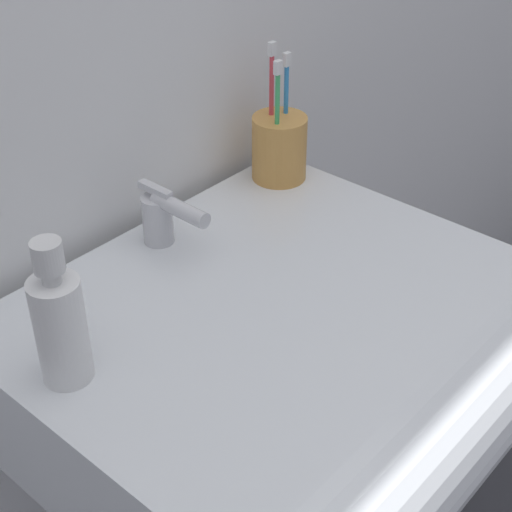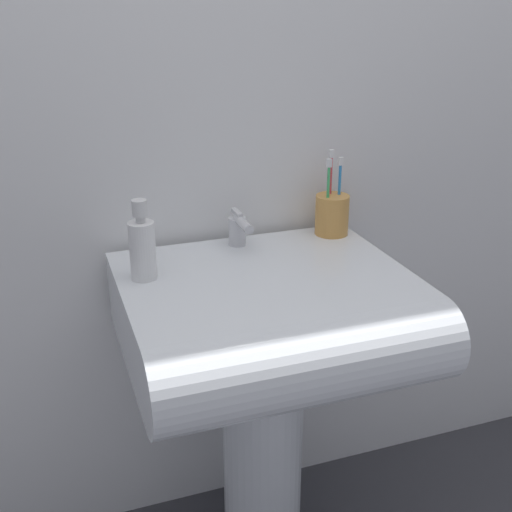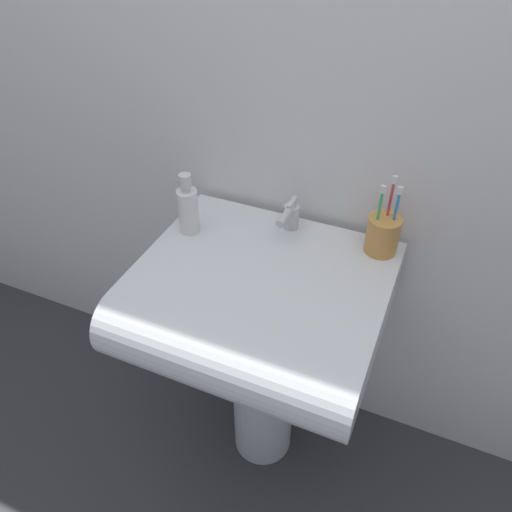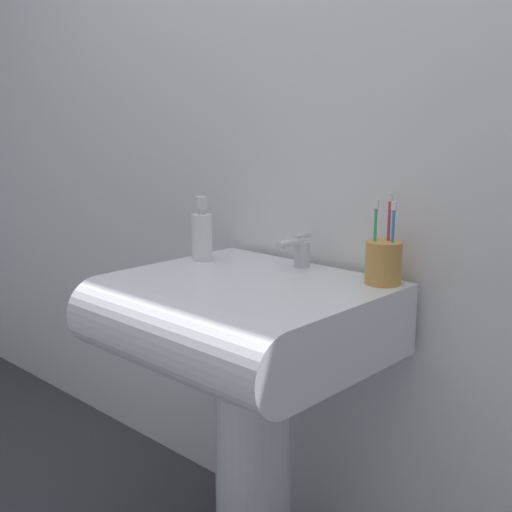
% 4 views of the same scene
% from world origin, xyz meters
% --- Properties ---
extents(wall_back, '(5.00, 0.05, 2.40)m').
position_xyz_m(wall_back, '(0.00, 0.28, 1.20)').
color(wall_back, white).
rests_on(wall_back, ground).
extents(sink_pedestal, '(0.19, 0.19, 0.63)m').
position_xyz_m(sink_pedestal, '(0.00, 0.00, 0.32)').
color(sink_pedestal, white).
rests_on(sink_pedestal, ground).
extents(sink_basin, '(0.62, 0.56, 0.17)m').
position_xyz_m(sink_basin, '(0.00, -0.06, 0.72)').
color(sink_basin, white).
rests_on(sink_basin, sink_pedestal).
extents(faucet, '(0.04, 0.12, 0.09)m').
position_xyz_m(faucet, '(-0.00, 0.17, 0.85)').
color(faucet, silver).
rests_on(faucet, sink_basin).
extents(toothbrush_cup, '(0.08, 0.08, 0.21)m').
position_xyz_m(toothbrush_cup, '(0.25, 0.18, 0.86)').
color(toothbrush_cup, '#D19347').
rests_on(toothbrush_cup, sink_basin).
extents(soap_bottle, '(0.06, 0.06, 0.18)m').
position_xyz_m(soap_bottle, '(-0.25, 0.06, 0.88)').
color(soap_bottle, white).
rests_on(soap_bottle, sink_basin).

